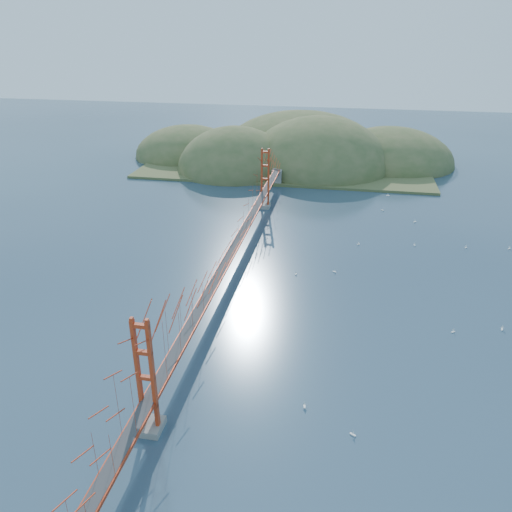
# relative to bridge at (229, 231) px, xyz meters

# --- Properties ---
(ground) EXTENTS (320.00, 320.00, 0.00)m
(ground) POSITION_rel_bridge_xyz_m (0.00, -0.18, -7.01)
(ground) COLOR #283D51
(ground) RESTS_ON ground
(bridge) EXTENTS (2.20, 94.40, 12.00)m
(bridge) POSITION_rel_bridge_xyz_m (0.00, 0.00, 0.00)
(bridge) COLOR gray
(bridge) RESTS_ON ground
(far_headlands) EXTENTS (84.00, 58.00, 25.00)m
(far_headlands) POSITION_rel_bridge_xyz_m (2.21, 68.33, -7.01)
(far_headlands) COLOR olive
(far_headlands) RESTS_ON ground
(sailboat_16) EXTENTS (0.57, 0.57, 0.62)m
(sailboat_16) POSITION_rel_bridge_xyz_m (14.71, 4.17, -6.87)
(sailboat_16) COLOR white
(sailboat_16) RESTS_ON ground
(sailboat_3) EXTENTS (0.54, 0.54, 0.58)m
(sailboat_3) POSITION_rel_bridge_xyz_m (18.13, 14.92, -6.87)
(sailboat_3) COLOR white
(sailboat_3) RESTS_ON ground
(sailboat_5) EXTENTS (0.52, 0.57, 0.64)m
(sailboat_5) POSITION_rel_bridge_xyz_m (34.93, -7.33, -6.86)
(sailboat_5) COLOR white
(sailboat_5) RESTS_ON ground
(sailboat_12) EXTENTS (0.63, 0.55, 0.72)m
(sailboat_12) POSITION_rel_bridge_xyz_m (24.14, 41.82, -6.85)
(sailboat_12) COLOR white
(sailboat_12) RESTS_ON ground
(sailboat_8) EXTENTS (0.63, 0.63, 0.66)m
(sailboat_8) POSITION_rel_bridge_xyz_m (28.20, 27.04, -6.86)
(sailboat_8) COLOR white
(sailboat_8) RESTS_ON ground
(sailboat_7) EXTENTS (0.63, 0.63, 0.69)m
(sailboat_7) POSITION_rel_bridge_xyz_m (22.67, 32.36, -6.86)
(sailboat_7) COLOR white
(sailboat_7) RESTS_ON ground
(sailboat_4) EXTENTS (0.57, 0.57, 0.60)m
(sailboat_4) POSITION_rel_bridge_xyz_m (35.17, 16.70, -6.87)
(sailboat_4) COLOR white
(sailboat_4) RESTS_ON ground
(sailboat_0) EXTENTS (0.48, 0.49, 0.55)m
(sailboat_0) POSITION_rel_bridge_xyz_m (9.26, 2.37, -6.88)
(sailboat_0) COLOR white
(sailboat_0) RESTS_ON ground
(sailboat_9) EXTENTS (0.61, 0.61, 0.65)m
(sailboat_9) POSITION_rel_bridge_xyz_m (41.98, 17.57, -6.86)
(sailboat_9) COLOR white
(sailboat_9) RESTS_ON ground
(sailboat_10) EXTENTS (0.50, 0.57, 0.65)m
(sailboat_10) POSITION_rel_bridge_xyz_m (13.16, -24.76, -6.86)
(sailboat_10) COLOR white
(sailboat_10) RESTS_ON ground
(sailboat_1) EXTENTS (0.47, 0.50, 0.56)m
(sailboat_1) POSITION_rel_bridge_xyz_m (27.13, 16.22, -6.87)
(sailboat_1) COLOR white
(sailboat_1) RESTS_ON ground
(sailboat_6) EXTENTS (0.61, 0.61, 0.66)m
(sailboat_6) POSITION_rel_bridge_xyz_m (17.71, -27.55, -6.86)
(sailboat_6) COLOR white
(sailboat_6) RESTS_ON ground
(sailboat_13) EXTENTS (0.56, 0.56, 0.60)m
(sailboat_13) POSITION_rel_bridge_xyz_m (29.13, -9.00, -6.87)
(sailboat_13) COLOR white
(sailboat_13) RESTS_ON ground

